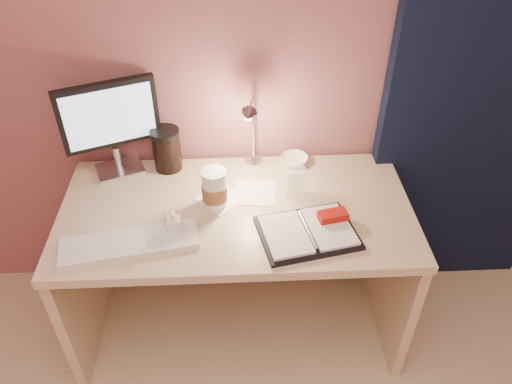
{
  "coord_description": "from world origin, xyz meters",
  "views": [
    {
      "loc": [
        0.01,
        -0.12,
        2.02
      ],
      "look_at": [
        0.08,
        1.33,
        0.85
      ],
      "focal_mm": 35.0,
      "sensor_mm": 36.0,
      "label": 1
    }
  ],
  "objects_px": {
    "desk": "(237,236)",
    "lotion_bottle": "(174,222)",
    "monitor": "(109,120)",
    "keyboard": "(130,243)",
    "planner": "(310,231)",
    "coffee_cup": "(214,189)",
    "dark_jar": "(167,151)",
    "bowl": "(294,160)",
    "desk_lamp": "(258,131)",
    "clear_cup": "(295,182)"
  },
  "relations": [
    {
      "from": "keyboard",
      "to": "dark_jar",
      "type": "distance_m",
      "value": 0.49
    },
    {
      "from": "lotion_bottle",
      "to": "desk",
      "type": "bearing_deg",
      "value": 41.88
    },
    {
      "from": "lotion_bottle",
      "to": "desk_lamp",
      "type": "relative_size",
      "value": 0.32
    },
    {
      "from": "keyboard",
      "to": "bowl",
      "type": "xyz_separation_m",
      "value": [
        0.65,
        0.48,
        0.01
      ]
    },
    {
      "from": "desk_lamp",
      "to": "monitor",
      "type": "bearing_deg",
      "value": -175.65
    },
    {
      "from": "bowl",
      "to": "lotion_bottle",
      "type": "distance_m",
      "value": 0.65
    },
    {
      "from": "bowl",
      "to": "dark_jar",
      "type": "bearing_deg",
      "value": 179.98
    },
    {
      "from": "desk",
      "to": "bowl",
      "type": "xyz_separation_m",
      "value": [
        0.26,
        0.22,
        0.24
      ]
    },
    {
      "from": "clear_cup",
      "to": "lotion_bottle",
      "type": "height_order",
      "value": "clear_cup"
    },
    {
      "from": "keyboard",
      "to": "dark_jar",
      "type": "xyz_separation_m",
      "value": [
        0.1,
        0.48,
        0.07
      ]
    },
    {
      "from": "monitor",
      "to": "coffee_cup",
      "type": "relative_size",
      "value": 2.58
    },
    {
      "from": "clear_cup",
      "to": "keyboard",
      "type": "bearing_deg",
      "value": -157.89
    },
    {
      "from": "keyboard",
      "to": "planner",
      "type": "bearing_deg",
      "value": -7.67
    },
    {
      "from": "desk",
      "to": "lotion_bottle",
      "type": "bearing_deg",
      "value": -138.12
    },
    {
      "from": "desk",
      "to": "lotion_bottle",
      "type": "height_order",
      "value": "lotion_bottle"
    },
    {
      "from": "clear_cup",
      "to": "coffee_cup",
      "type": "bearing_deg",
      "value": -173.03
    },
    {
      "from": "desk_lamp",
      "to": "planner",
      "type": "bearing_deg",
      "value": -55.38
    },
    {
      "from": "planner",
      "to": "keyboard",
      "type": "bearing_deg",
      "value": 170.97
    },
    {
      "from": "lotion_bottle",
      "to": "dark_jar",
      "type": "distance_m",
      "value": 0.43
    },
    {
      "from": "desk",
      "to": "keyboard",
      "type": "relative_size",
      "value": 2.81
    },
    {
      "from": "monitor",
      "to": "desk_lamp",
      "type": "distance_m",
      "value": 0.6
    },
    {
      "from": "desk",
      "to": "coffee_cup",
      "type": "bearing_deg",
      "value": -151.58
    },
    {
      "from": "desk",
      "to": "dark_jar",
      "type": "distance_m",
      "value": 0.48
    },
    {
      "from": "planner",
      "to": "clear_cup",
      "type": "relative_size",
      "value": 2.96
    },
    {
      "from": "planner",
      "to": "desk_lamp",
      "type": "relative_size",
      "value": 1.13
    },
    {
      "from": "keyboard",
      "to": "lotion_bottle",
      "type": "distance_m",
      "value": 0.18
    },
    {
      "from": "desk",
      "to": "monitor",
      "type": "xyz_separation_m",
      "value": [
        -0.5,
        0.2,
        0.48
      ]
    },
    {
      "from": "planner",
      "to": "coffee_cup",
      "type": "distance_m",
      "value": 0.41
    },
    {
      "from": "monitor",
      "to": "dark_jar",
      "type": "relative_size",
      "value": 2.49
    },
    {
      "from": "planner",
      "to": "lotion_bottle",
      "type": "distance_m",
      "value": 0.5
    },
    {
      "from": "bowl",
      "to": "planner",
      "type": "bearing_deg",
      "value": -88.85
    },
    {
      "from": "dark_jar",
      "to": "keyboard",
      "type": "bearing_deg",
      "value": -101.77
    },
    {
      "from": "desk",
      "to": "bowl",
      "type": "bearing_deg",
      "value": 39.43
    },
    {
      "from": "desk_lamp",
      "to": "desk",
      "type": "bearing_deg",
      "value": -113.6
    },
    {
      "from": "clear_cup",
      "to": "bowl",
      "type": "bearing_deg",
      "value": 84.3
    },
    {
      "from": "monitor",
      "to": "keyboard",
      "type": "height_order",
      "value": "monitor"
    },
    {
      "from": "monitor",
      "to": "bowl",
      "type": "bearing_deg",
      "value": -20.44
    },
    {
      "from": "monitor",
      "to": "bowl",
      "type": "height_order",
      "value": "monitor"
    },
    {
      "from": "bowl",
      "to": "desk_lamp",
      "type": "xyz_separation_m",
      "value": [
        -0.17,
        -0.07,
        0.2
      ]
    },
    {
      "from": "desk",
      "to": "clear_cup",
      "type": "xyz_separation_m",
      "value": [
        0.24,
        -0.01,
        0.29
      ]
    },
    {
      "from": "coffee_cup",
      "to": "lotion_bottle",
      "type": "distance_m",
      "value": 0.22
    },
    {
      "from": "dark_jar",
      "to": "monitor",
      "type": "bearing_deg",
      "value": -176.71
    },
    {
      "from": "planner",
      "to": "clear_cup",
      "type": "bearing_deg",
      "value": 86.17
    },
    {
      "from": "desk",
      "to": "coffee_cup",
      "type": "distance_m",
      "value": 0.32
    },
    {
      "from": "coffee_cup",
      "to": "bowl",
      "type": "relative_size",
      "value": 1.36
    },
    {
      "from": "desk",
      "to": "clear_cup",
      "type": "relative_size",
      "value": 10.4
    },
    {
      "from": "clear_cup",
      "to": "bowl",
      "type": "distance_m",
      "value": 0.23
    },
    {
      "from": "coffee_cup",
      "to": "dark_jar",
      "type": "height_order",
      "value": "dark_jar"
    },
    {
      "from": "keyboard",
      "to": "coffee_cup",
      "type": "bearing_deg",
      "value": 24.9
    },
    {
      "from": "clear_cup",
      "to": "desk_lamp",
      "type": "distance_m",
      "value": 0.26
    }
  ]
}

